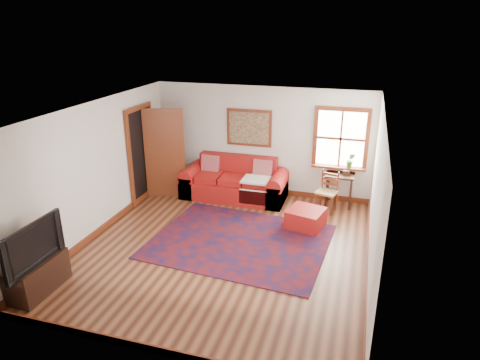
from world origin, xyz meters
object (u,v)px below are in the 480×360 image
(media_cabinet, at_px, (38,276))
(side_table, at_px, (340,180))
(red_ottoman, at_px, (306,218))
(red_leather_sofa, at_px, (235,184))
(ladder_back_chair, at_px, (328,190))

(media_cabinet, bearing_deg, side_table, 47.92)
(red_ottoman, bearing_deg, red_leather_sofa, 162.63)
(red_leather_sofa, relative_size, ladder_back_chair, 2.70)
(red_ottoman, height_order, ladder_back_chair, ladder_back_chair)
(side_table, xyz_separation_m, media_cabinet, (-4.09, -4.53, -0.34))
(side_table, bearing_deg, red_leather_sofa, -175.40)
(side_table, bearing_deg, red_ottoman, -112.81)
(red_ottoman, distance_m, side_table, 1.43)
(red_leather_sofa, relative_size, red_ottoman, 3.59)
(red_leather_sofa, height_order, ladder_back_chair, red_leather_sofa)
(ladder_back_chair, bearing_deg, red_ottoman, -108.84)
(red_ottoman, height_order, media_cabinet, media_cabinet)
(red_ottoman, bearing_deg, ladder_back_chair, 84.75)
(side_table, xyz_separation_m, ladder_back_chair, (-0.22, -0.34, -0.13))
(side_table, bearing_deg, media_cabinet, -132.08)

